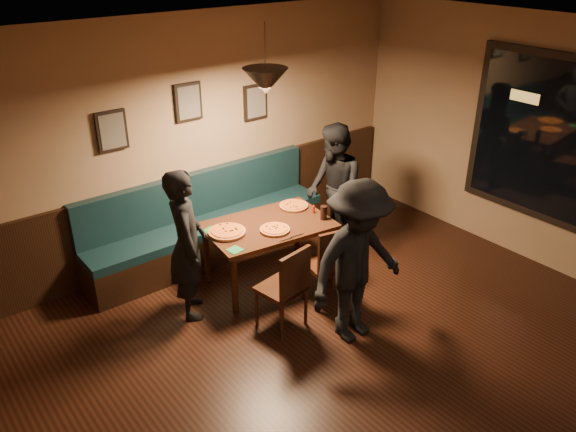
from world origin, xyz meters
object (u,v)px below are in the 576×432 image
object	(u,v)px
tabasco_bottle	(314,209)
booth_bench	(209,220)
chair_near_right	(326,263)
diner_right	(334,190)
diner_front	(358,263)
diner_left	(187,244)
soda_glass	(324,213)
chair_near_left	(281,287)
dining_table	(268,253)

from	to	relation	value
tabasco_bottle	booth_bench	bearing A→B (deg)	130.19
chair_near_right	diner_right	world-z (taller)	diner_right
booth_bench	diner_right	world-z (taller)	diner_right
diner_right	diner_front	distance (m)	1.68
diner_left	tabasco_bottle	bearing A→B (deg)	-69.77
chair_near_right	soda_glass	world-z (taller)	chair_near_right
chair_near_right	diner_right	size ratio (longest dim) A/B	0.57
chair_near_right	diner_left	xyz separation A→B (m)	(-1.22, 0.70, 0.33)
booth_bench	tabasco_bottle	world-z (taller)	booth_bench
chair_near_left	diner_right	size ratio (longest dim) A/B	0.57
dining_table	tabasco_bottle	size ratio (longest dim) A/B	12.53
dining_table	soda_glass	size ratio (longest dim) A/B	8.49
diner_left	diner_right	size ratio (longest dim) A/B	0.99
dining_table	tabasco_bottle	bearing A→B (deg)	-2.68
booth_bench	diner_left	bearing A→B (deg)	-131.03
booth_bench	dining_table	bearing A→B (deg)	-74.22
dining_table	diner_front	size ratio (longest dim) A/B	0.82
soda_glass	tabasco_bottle	xyz separation A→B (m)	(0.01, 0.18, -0.03)
dining_table	diner_left	size ratio (longest dim) A/B	0.85
diner_front	diner_left	bearing A→B (deg)	129.10
chair_near_right	soda_glass	bearing A→B (deg)	65.12
dining_table	diner_front	bearing A→B (deg)	-79.25
diner_right	tabasco_bottle	xyz separation A→B (m)	(-0.48, -0.20, -0.03)
booth_bench	dining_table	world-z (taller)	booth_bench
chair_near_left	chair_near_right	size ratio (longest dim) A/B	0.99
booth_bench	diner_front	world-z (taller)	diner_front
diner_left	diner_front	bearing A→B (deg)	-116.53
diner_front	tabasco_bottle	size ratio (longest dim) A/B	15.22
booth_bench	chair_near_right	xyz separation A→B (m)	(0.50, -1.52, -0.05)
chair_near_left	chair_near_right	distance (m)	0.64
diner_left	booth_bench	bearing A→B (deg)	-16.16
tabasco_bottle	soda_glass	bearing A→B (deg)	-94.30
dining_table	diner_right	world-z (taller)	diner_right
tabasco_bottle	chair_near_left	bearing A→B (deg)	-146.14
dining_table	soda_glass	world-z (taller)	soda_glass
booth_bench	dining_table	xyz separation A→B (m)	(0.24, -0.85, -0.14)
diner_front	soda_glass	xyz separation A→B (m)	(0.47, 1.00, -0.02)
booth_bench	diner_left	distance (m)	1.13
chair_near_right	tabasco_bottle	bearing A→B (deg)	73.91
chair_near_left	diner_right	xyz separation A→B (m)	(1.42, 0.83, 0.34)
diner_front	soda_glass	world-z (taller)	diner_front
dining_table	diner_front	xyz separation A→B (m)	(0.08, -1.28, 0.45)
diner_left	dining_table	bearing A→B (deg)	-66.72
chair_near_right	diner_front	xyz separation A→B (m)	(-0.17, -0.61, 0.36)
chair_near_left	diner_left	xyz separation A→B (m)	(-0.58, 0.76, 0.33)
diner_front	tabasco_bottle	bearing A→B (deg)	68.41
soda_glass	chair_near_right	bearing A→B (deg)	-126.87
diner_right	soda_glass	size ratio (longest dim) A/B	10.10
diner_right	soda_glass	distance (m)	0.62
dining_table	diner_left	bearing A→B (deg)	-174.50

